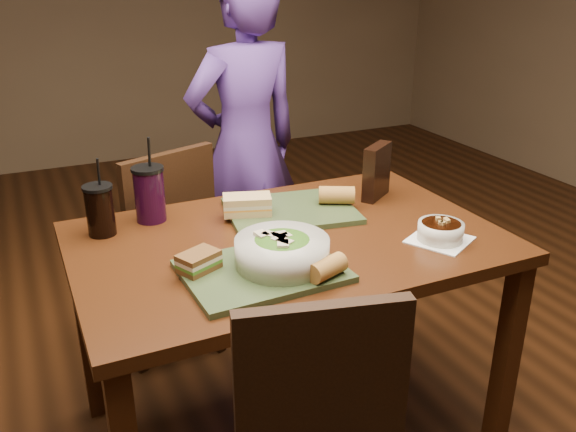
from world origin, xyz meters
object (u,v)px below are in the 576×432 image
object	(u,v)px
tray_near	(262,271)
sandwich_far	(247,205)
baguette_far	(337,195)
chip_bag	(377,172)
salad_bowl	(282,250)
cup_berry	(150,194)
cup_cola	(100,210)
chair_far	(168,243)
tray_far	(291,211)
baguette_near	(327,268)
dining_table	(288,263)
diner	(245,147)
sandwich_near	(199,261)
soup_bowl	(441,231)

from	to	relation	value
tray_near	sandwich_far	world-z (taller)	sandwich_far
baguette_far	chip_bag	distance (m)	0.19
tray_near	salad_bowl	size ratio (longest dim) A/B	1.62
sandwich_far	cup_berry	world-z (taller)	cup_berry
cup_cola	chair_far	bearing A→B (deg)	52.92
tray_far	baguette_near	bearing A→B (deg)	-103.96
baguette_far	chip_bag	bearing A→B (deg)	10.95
dining_table	tray_far	xyz separation A→B (m)	(0.09, 0.17, 0.10)
diner	sandwich_far	size ratio (longest dim) A/B	8.78
dining_table	sandwich_far	bearing A→B (deg)	107.72
salad_bowl	cup_cola	size ratio (longest dim) A/B	1.04
salad_bowl	chip_bag	bearing A→B (deg)	34.80
salad_bowl	baguette_near	bearing A→B (deg)	-56.92
sandwich_near	cup_berry	xyz separation A→B (m)	(-0.03, 0.44, 0.05)
chair_far	cup_berry	size ratio (longest dim) A/B	3.19
diner	sandwich_far	bearing A→B (deg)	62.12
sandwich_far	salad_bowl	bearing A→B (deg)	-96.92
sandwich_near	cup_cola	bearing A→B (deg)	116.23
salad_bowl	sandwich_far	bearing A→B (deg)	83.08
chip_bag	baguette_far	bearing A→B (deg)	156.27
baguette_far	chair_far	bearing A→B (deg)	134.66
dining_table	cup_berry	world-z (taller)	cup_berry
tray_near	baguette_far	distance (m)	0.54
tray_near	baguette_near	size ratio (longest dim) A/B	3.85
diner	salad_bowl	world-z (taller)	diner
soup_bowl	tray_far	bearing A→B (deg)	129.57
salad_bowl	baguette_near	size ratio (longest dim) A/B	2.37
cup_berry	tray_near	bearing A→B (deg)	-69.60
sandwich_near	cup_berry	world-z (taller)	cup_berry
diner	cup_cola	world-z (taller)	diner
chip_bag	cup_berry	bearing A→B (deg)	136.11
cup_berry	sandwich_near	bearing A→B (deg)	-86.36
tray_far	cup_cola	xyz separation A→B (m)	(-0.61, 0.09, 0.07)
chair_far	salad_bowl	xyz separation A→B (m)	(0.13, -0.83, 0.31)
chair_far	baguette_near	bearing A→B (deg)	-77.93
dining_table	sandwich_near	bearing A→B (deg)	-158.27
diner	cup_berry	size ratio (longest dim) A/B	5.42
tray_far	salad_bowl	world-z (taller)	salad_bowl
sandwich_near	baguette_near	size ratio (longest dim) A/B	1.18
cup_cola	chip_bag	size ratio (longest dim) A/B	1.28
tray_far	salad_bowl	bearing A→B (deg)	-118.38
salad_bowl	soup_bowl	world-z (taller)	salad_bowl
sandwich_near	chip_bag	size ratio (longest dim) A/B	0.66
baguette_near	dining_table	bearing A→B (deg)	84.42
soup_bowl	cup_berry	distance (m)	0.93
cup_cola	cup_berry	distance (m)	0.17
chair_far	tray_near	xyz separation A→B (m)	(0.07, -0.83, 0.26)
dining_table	sandwich_near	xyz separation A→B (m)	(-0.32, -0.13, 0.13)
sandwich_far	baguette_near	xyz separation A→B (m)	(0.03, -0.50, -0.00)
sandwich_far	cup_cola	distance (m)	0.46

